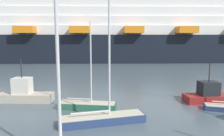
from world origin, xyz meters
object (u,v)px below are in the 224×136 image
sailboat_2 (103,117)px  fishing_boat_2 (210,95)px  cruise_ship (129,34)px  sailboat_3 (87,104)px  fishing_boat_0 (25,94)px

sailboat_2 → fishing_boat_2: bearing=12.6°
fishing_boat_2 → cruise_ship: bearing=-88.4°
sailboat_3 → cruise_ship: (6.70, 44.64, 7.16)m
fishing_boat_2 → cruise_ship: (-5.56, 42.40, 6.84)m
sailboat_2 → fishing_boat_0: 10.14m
sailboat_2 → fishing_boat_2: 11.99m
fishing_boat_0 → fishing_boat_2: size_ratio=1.04×
sailboat_3 → cruise_ship: cruise_ship is taller
fishing_boat_0 → cruise_ship: 44.95m
sailboat_2 → cruise_ship: 48.81m
sailboat_3 → fishing_boat_2: bearing=17.0°
sailboat_3 → cruise_ship: bearing=88.1°
sailboat_2 → fishing_boat_2: size_ratio=1.82×
cruise_ship → fishing_boat_0: bearing=-109.7°
cruise_ship → sailboat_2: bearing=-98.1°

